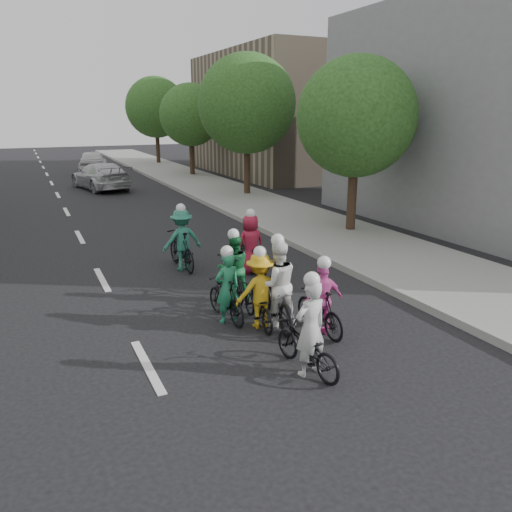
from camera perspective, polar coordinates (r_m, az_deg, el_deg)
ground at (r=8.81m, az=-12.31°, el=-12.19°), size 120.00×120.00×0.00m
sidewalk_right at (r=20.46m, az=3.34°, el=4.65°), size 4.00×80.00×0.15m
curb_right at (r=19.62m, az=-1.69°, el=4.22°), size 0.18×80.00×0.18m
bldg_se at (r=36.17m, az=4.16°, el=15.85°), size 10.00×14.00×8.00m
tree_r_0 at (r=17.60m, az=11.38°, el=15.28°), size 4.00×4.00×5.97m
tree_r_1 at (r=25.44m, az=-1.06°, el=16.98°), size 4.80×4.80×6.93m
tree_r_2 at (r=33.86m, az=-7.50°, el=15.69°), size 4.00×4.00×5.97m
tree_r_3 at (r=42.52m, az=-11.39°, el=16.32°), size 4.80×4.80×6.93m
cyclist_0 at (r=8.24m, az=5.94°, el=-9.59°), size 0.77×1.64×1.75m
cyclist_1 at (r=11.29m, az=-2.66°, el=-1.92°), size 0.80×1.79×1.67m
cyclist_2 at (r=9.89m, az=0.35°, el=-4.69°), size 1.02×1.56×1.67m
cyclist_3 at (r=9.64m, az=7.42°, el=-5.63°), size 0.85×1.54×1.58m
cyclist_4 at (r=13.21m, az=-0.72°, el=0.63°), size 0.81×1.82×1.73m
cyclist_5 at (r=10.16m, az=-3.40°, el=-4.45°), size 0.58×1.54×1.61m
cyclist_6 at (r=9.95m, az=2.26°, el=-4.22°), size 0.97×2.03×1.89m
cyclist_7 at (r=13.60m, az=-8.48°, el=1.36°), size 1.11×1.82×1.82m
follow_car_lead at (r=29.29m, az=-17.35°, el=8.72°), size 3.03×5.34×1.46m
follow_car_trail at (r=37.81m, az=-18.13°, el=10.25°), size 2.56×4.86×1.58m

